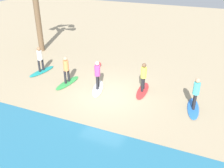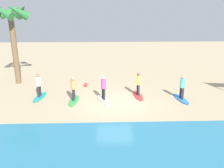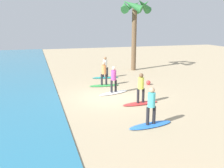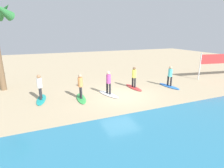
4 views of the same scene
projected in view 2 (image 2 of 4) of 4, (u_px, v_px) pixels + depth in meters
name	position (u px, v px, depth m)	size (l,w,h in m)	color
ground_plane	(115.00, 103.00, 15.89)	(60.00, 60.00, 0.00)	tan
surfboard_blue	(181.00, 99.00, 16.42)	(2.10, 0.56, 0.09)	blue
surfer_blue	(182.00, 85.00, 16.12)	(0.32, 0.46, 1.64)	#232328
surfboard_red	(138.00, 95.00, 17.06)	(2.10, 0.56, 0.09)	red
surfer_red	(138.00, 82.00, 16.76)	(0.32, 0.46, 1.64)	#232328
surfboard_white	(104.00, 100.00, 16.25)	(2.10, 0.56, 0.09)	white
surfer_white	(103.00, 86.00, 15.95)	(0.32, 0.44, 1.64)	#232328
surfboard_green	(74.00, 101.00, 16.11)	(2.10, 0.56, 0.09)	green
surfer_green	(73.00, 87.00, 15.81)	(0.32, 0.46, 1.64)	#232328
surfboard_teal	(40.00, 97.00, 16.78)	(2.10, 0.56, 0.09)	teal
surfer_teal	(39.00, 84.00, 16.48)	(0.32, 0.46, 1.64)	#232328
palm_tree	(11.00, 19.00, 18.45)	(2.88, 3.03, 6.52)	brown
beach_ball	(86.00, 85.00, 19.09)	(0.32, 0.32, 0.32)	#E53838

